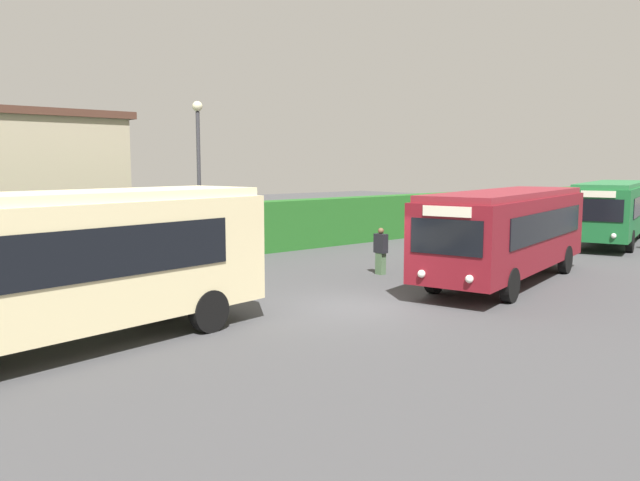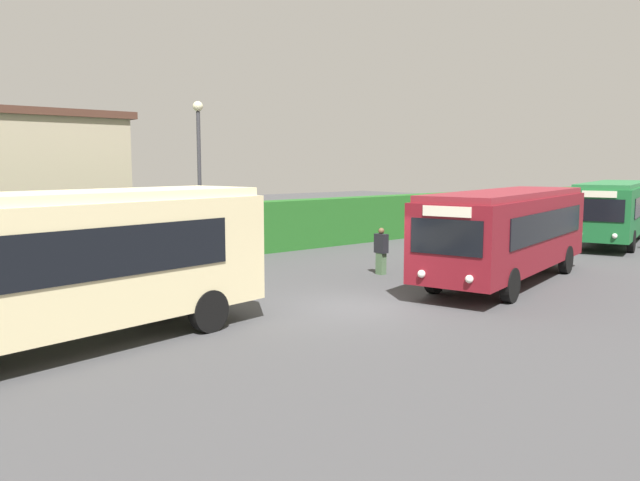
{
  "view_description": "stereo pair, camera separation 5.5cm",
  "coord_description": "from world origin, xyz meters",
  "px_view_note": "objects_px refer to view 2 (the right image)",
  "views": [
    {
      "loc": [
        -12.07,
        -12.46,
        3.9
      ],
      "look_at": [
        -0.19,
        1.13,
        1.75
      ],
      "focal_mm": 36.05,
      "sensor_mm": 36.0,
      "label": 1
    },
    {
      "loc": [
        -12.03,
        -12.49,
        3.9
      ],
      "look_at": [
        -0.19,
        1.13,
        1.75
      ],
      "focal_mm": 36.05,
      "sensor_mm": 36.0,
      "label": 2
    }
  ],
  "objects_px": {
    "bus_maroon": "(507,230)",
    "person_right": "(533,223)",
    "person_center": "(381,250)",
    "lamppost": "(199,168)",
    "bus_cream": "(67,260)",
    "bus_green": "(614,208)"
  },
  "relations": [
    {
      "from": "bus_maroon",
      "to": "person_right",
      "type": "bearing_deg",
      "value": -167.03
    },
    {
      "from": "bus_cream",
      "to": "bus_green",
      "type": "bearing_deg",
      "value": -6.74
    },
    {
      "from": "bus_cream",
      "to": "bus_maroon",
      "type": "bearing_deg",
      "value": -15.49
    },
    {
      "from": "bus_cream",
      "to": "lamppost",
      "type": "height_order",
      "value": "lamppost"
    },
    {
      "from": "lamppost",
      "to": "person_right",
      "type": "bearing_deg",
      "value": -9.21
    },
    {
      "from": "person_center",
      "to": "person_right",
      "type": "xyz_separation_m",
      "value": [
        13.05,
        1.8,
        0.08
      ]
    },
    {
      "from": "bus_cream",
      "to": "person_center",
      "type": "bearing_deg",
      "value": 1.79
    },
    {
      "from": "bus_green",
      "to": "person_center",
      "type": "relative_size",
      "value": 6.29
    },
    {
      "from": "person_center",
      "to": "lamppost",
      "type": "xyz_separation_m",
      "value": [
        -4.55,
        4.65,
        2.9
      ]
    },
    {
      "from": "person_center",
      "to": "lamppost",
      "type": "height_order",
      "value": "lamppost"
    },
    {
      "from": "person_center",
      "to": "lamppost",
      "type": "distance_m",
      "value": 7.12
    },
    {
      "from": "bus_maroon",
      "to": "person_center",
      "type": "bearing_deg",
      "value": -76.54
    },
    {
      "from": "person_right",
      "to": "lamppost",
      "type": "distance_m",
      "value": 18.04
    },
    {
      "from": "bus_cream",
      "to": "lamppost",
      "type": "distance_m",
      "value": 10.03
    },
    {
      "from": "bus_maroon",
      "to": "person_right",
      "type": "xyz_separation_m",
      "value": [
        11.09,
        5.6,
        -0.81
      ]
    },
    {
      "from": "bus_green",
      "to": "person_right",
      "type": "distance_m",
      "value": 3.82
    },
    {
      "from": "bus_cream",
      "to": "person_right",
      "type": "xyz_separation_m",
      "value": [
        24.75,
        3.92,
        -0.96
      ]
    },
    {
      "from": "bus_maroon",
      "to": "person_center",
      "type": "xyz_separation_m",
      "value": [
        -1.96,
        3.8,
        -0.89
      ]
    },
    {
      "from": "bus_cream",
      "to": "bus_green",
      "type": "distance_m",
      "value": 26.85
    },
    {
      "from": "lamppost",
      "to": "bus_green",
      "type": "bearing_deg",
      "value": -16.84
    },
    {
      "from": "person_center",
      "to": "person_right",
      "type": "distance_m",
      "value": 13.17
    },
    {
      "from": "bus_green",
      "to": "lamppost",
      "type": "xyz_separation_m",
      "value": [
        -19.68,
        5.96,
        2.01
      ]
    }
  ]
}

